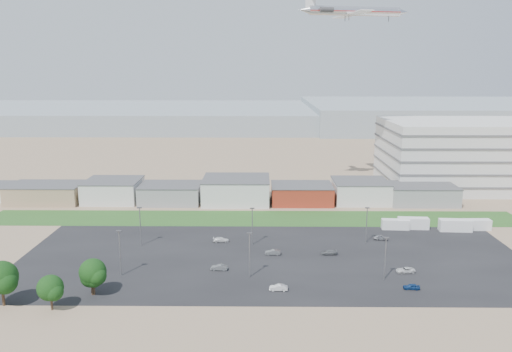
{
  "coord_description": "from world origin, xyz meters",
  "views": [
    {
      "loc": [
        2.34,
        -92.18,
        44.32
      ],
      "look_at": [
        1.17,
        22.0,
        19.56
      ],
      "focal_mm": 35.0,
      "sensor_mm": 36.0,
      "label": 1
    }
  ],
  "objects_px": {
    "airliner": "(355,11)",
    "box_trailer_a": "(395,224)",
    "parked_car_6": "(221,240)",
    "parked_car_7": "(273,252)",
    "parked_car_2": "(411,287)",
    "parked_car_13": "(278,288)",
    "parked_car_12": "(329,252)",
    "parked_car_8": "(381,238)",
    "parked_car_4": "(219,267)",
    "parked_car_0": "(405,270)"
  },
  "relations": [
    {
      "from": "parked_car_6",
      "to": "parked_car_12",
      "type": "bearing_deg",
      "value": -110.1
    },
    {
      "from": "parked_car_4",
      "to": "parked_car_8",
      "type": "distance_m",
      "value": 45.82
    },
    {
      "from": "parked_car_2",
      "to": "parked_car_12",
      "type": "distance_m",
      "value": 23.99
    },
    {
      "from": "box_trailer_a",
      "to": "parked_car_6",
      "type": "xyz_separation_m",
      "value": [
        -48.13,
        -11.02,
        -0.81
      ]
    },
    {
      "from": "parked_car_12",
      "to": "airliner",
      "type": "bearing_deg",
      "value": 166.61
    },
    {
      "from": "airliner",
      "to": "parked_car_8",
      "type": "distance_m",
      "value": 84.38
    },
    {
      "from": "box_trailer_a",
      "to": "parked_car_6",
      "type": "bearing_deg",
      "value": -163.5
    },
    {
      "from": "parked_car_8",
      "to": "parked_car_12",
      "type": "distance_m",
      "value": 18.6
    },
    {
      "from": "airliner",
      "to": "parked_car_8",
      "type": "xyz_separation_m",
      "value": [
        -0.75,
        -56.14,
        -63.0
      ]
    },
    {
      "from": "parked_car_8",
      "to": "parked_car_4",
      "type": "bearing_deg",
      "value": 122.94
    },
    {
      "from": "parked_car_0",
      "to": "parked_car_6",
      "type": "distance_m",
      "value": 46.7
    },
    {
      "from": "parked_car_8",
      "to": "parked_car_13",
      "type": "bearing_deg",
      "value": 144.07
    },
    {
      "from": "airliner",
      "to": "parked_car_12",
      "type": "bearing_deg",
      "value": -114.76
    },
    {
      "from": "airliner",
      "to": "box_trailer_a",
      "type": "bearing_deg",
      "value": -94.91
    },
    {
      "from": "parked_car_8",
      "to": "parked_car_6",
      "type": "bearing_deg",
      "value": 99.03
    },
    {
      "from": "parked_car_7",
      "to": "parked_car_13",
      "type": "height_order",
      "value": "parked_car_7"
    },
    {
      "from": "box_trailer_a",
      "to": "parked_car_13",
      "type": "height_order",
      "value": "box_trailer_a"
    },
    {
      "from": "box_trailer_a",
      "to": "parked_car_8",
      "type": "xyz_separation_m",
      "value": [
        -6.09,
        -9.07,
        -0.76
      ]
    },
    {
      "from": "parked_car_0",
      "to": "parked_car_7",
      "type": "height_order",
      "value": "parked_car_7"
    },
    {
      "from": "parked_car_4",
      "to": "parked_car_7",
      "type": "xyz_separation_m",
      "value": [
        12.24,
        9.59,
        -0.0
      ]
    },
    {
      "from": "box_trailer_a",
      "to": "parked_car_4",
      "type": "xyz_separation_m",
      "value": [
        -47.08,
        -29.56,
        -0.78
      ]
    },
    {
      "from": "parked_car_7",
      "to": "parked_car_2",
      "type": "bearing_deg",
      "value": 58.71
    },
    {
      "from": "parked_car_4",
      "to": "parked_car_7",
      "type": "height_order",
      "value": "parked_car_4"
    },
    {
      "from": "parked_car_4",
      "to": "parked_car_13",
      "type": "bearing_deg",
      "value": 55.9
    },
    {
      "from": "parked_car_2",
      "to": "parked_car_7",
      "type": "bearing_deg",
      "value": -119.92
    },
    {
      "from": "parked_car_6",
      "to": "parked_car_7",
      "type": "bearing_deg",
      "value": -125.87
    },
    {
      "from": "parked_car_2",
      "to": "parked_car_13",
      "type": "xyz_separation_m",
      "value": [
        -27.26,
        -0.83,
        0.05
      ]
    },
    {
      "from": "parked_car_2",
      "to": "parked_car_12",
      "type": "xyz_separation_m",
      "value": [
        -14.37,
        19.2,
        -0.0
      ]
    },
    {
      "from": "airliner",
      "to": "parked_car_6",
      "type": "height_order",
      "value": "airliner"
    },
    {
      "from": "parked_car_12",
      "to": "parked_car_13",
      "type": "xyz_separation_m",
      "value": [
        -12.89,
        -20.03,
        0.05
      ]
    },
    {
      "from": "parked_car_2",
      "to": "parked_car_8",
      "type": "xyz_separation_m",
      "value": [
        0.78,
        29.98,
        0.08
      ]
    },
    {
      "from": "parked_car_6",
      "to": "parked_car_13",
      "type": "height_order",
      "value": "parked_car_13"
    },
    {
      "from": "parked_car_0",
      "to": "parked_car_12",
      "type": "xyz_separation_m",
      "value": [
        -15.54,
        10.69,
        -0.0
      ]
    },
    {
      "from": "parked_car_4",
      "to": "parked_car_12",
      "type": "height_order",
      "value": "parked_car_4"
    },
    {
      "from": "parked_car_0",
      "to": "parked_car_2",
      "type": "xyz_separation_m",
      "value": [
        -1.17,
        -8.51,
        0.0
      ]
    },
    {
      "from": "box_trailer_a",
      "to": "parked_car_12",
      "type": "distance_m",
      "value": 29.09
    },
    {
      "from": "parked_car_8",
      "to": "parked_car_13",
      "type": "relative_size",
      "value": 1.01
    },
    {
      "from": "parked_car_0",
      "to": "parked_car_8",
      "type": "distance_m",
      "value": 21.47
    },
    {
      "from": "parked_car_7",
      "to": "parked_car_12",
      "type": "height_order",
      "value": "parked_car_7"
    },
    {
      "from": "box_trailer_a",
      "to": "parked_car_7",
      "type": "distance_m",
      "value": 40.16
    },
    {
      "from": "parked_car_6",
      "to": "parked_car_12",
      "type": "height_order",
      "value": "parked_car_6"
    },
    {
      "from": "parked_car_6",
      "to": "parked_car_13",
      "type": "xyz_separation_m",
      "value": [
        14.0,
        -28.86,
        0.02
      ]
    },
    {
      "from": "parked_car_0",
      "to": "parked_car_12",
      "type": "bearing_deg",
      "value": -130.17
    },
    {
      "from": "box_trailer_a",
      "to": "parked_car_2",
      "type": "height_order",
      "value": "box_trailer_a"
    },
    {
      "from": "parked_car_4",
      "to": "parked_car_12",
      "type": "relative_size",
      "value": 0.97
    },
    {
      "from": "parked_car_6",
      "to": "airliner",
      "type": "bearing_deg",
      "value": -38.3
    },
    {
      "from": "parked_car_12",
      "to": "parked_car_4",
      "type": "bearing_deg",
      "value": -69.42
    },
    {
      "from": "parked_car_4",
      "to": "parked_car_13",
      "type": "height_order",
      "value": "parked_car_4"
    },
    {
      "from": "parked_car_4",
      "to": "parked_car_8",
      "type": "xyz_separation_m",
      "value": [
        40.99,
        20.49,
        0.02
      ]
    },
    {
      "from": "parked_car_7",
      "to": "parked_car_8",
      "type": "xyz_separation_m",
      "value": [
        28.74,
        10.9,
        0.03
      ]
    }
  ]
}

